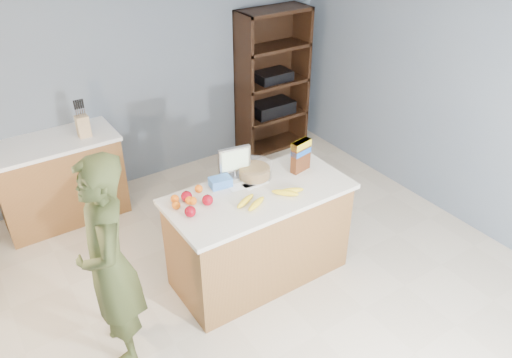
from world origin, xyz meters
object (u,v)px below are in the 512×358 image
counter_peninsula (259,238)px  shelving_unit (270,84)px  cereal_box (301,154)px  tv (235,161)px  person (109,265)px

counter_peninsula → shelving_unit: size_ratio=0.87×
cereal_box → tv: bearing=157.0°
shelving_unit → person: size_ratio=1.06×
person → tv: bearing=121.4°
shelving_unit → tv: (-1.59, -1.73, 0.19)m
shelving_unit → person: shelving_unit is taller
shelving_unit → person: (-2.88, -2.18, -0.02)m
counter_peninsula → person: person is taller
counter_peninsula → shelving_unit: bearing=52.9°
counter_peninsula → cereal_box: bearing=10.5°
shelving_unit → cereal_box: bearing=-118.3°
person → cereal_box: person is taller
shelving_unit → tv: 2.36m
tv → person: bearing=-160.9°
shelving_unit → tv: size_ratio=6.38×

